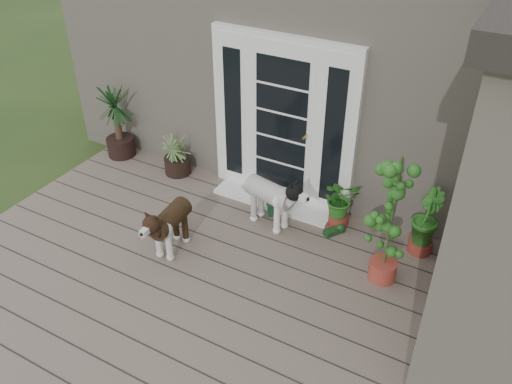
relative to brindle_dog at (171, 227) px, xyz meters
The scene contains 14 objects.
deck 1.06m from the brindle_dog, 37.92° to the right, with size 6.20×4.60×0.12m, color #6B5B4C.
house_main 3.88m from the brindle_dog, 77.83° to the left, with size 7.40×4.00×3.10m, color #665E54.
door_unit 1.85m from the brindle_dog, 69.79° to the left, with size 1.90×0.14×2.15m, color white.
door_step 1.54m from the brindle_dog, 67.16° to the left, with size 1.60×0.40×0.05m, color white.
brindle_dog is the anchor object (origin of this frame).
white_dog 1.22m from the brindle_dog, 52.04° to the left, with size 0.35×0.81×0.68m, color white, non-canonical shape.
spider_plant 1.67m from the brindle_dog, 123.98° to the left, with size 0.61×0.61×0.66m, color #7E9259, non-canonical shape.
yucca 2.42m from the brindle_dog, 144.75° to the left, with size 0.77×0.77×1.11m, color black, non-canonical shape.
herb_a 2.01m from the brindle_dog, 41.89° to the left, with size 0.44×0.44×0.56m, color #2A5C1A.
herb_b 2.83m from the brindle_dog, 28.28° to the left, with size 0.40×0.40×0.60m, color #204C15.
herb_c 3.35m from the brindle_dog, 24.46° to the left, with size 0.32×0.32×0.50m, color #265317.
sapling 2.41m from the brindle_dog, 17.26° to the left, with size 0.46×0.46×1.57m, color #1E4D16, non-canonical shape.
clog_left 1.39m from the brindle_dog, 61.50° to the left, with size 0.13×0.29×0.09m, color #163920, non-canonical shape.
clog_right 1.94m from the brindle_dog, 37.54° to the left, with size 0.14×0.30×0.09m, color #163816, non-canonical shape.
Camera 1 is at (2.35, -2.66, 4.12)m, focal length 37.33 mm.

